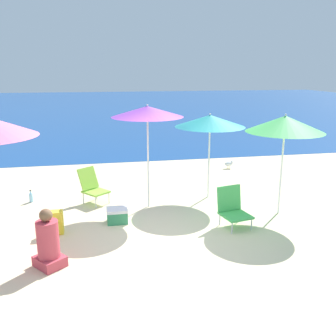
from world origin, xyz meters
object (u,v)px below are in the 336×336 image
object	(u,v)px
beach_chair_lime	(92,186)
beach_umbrella_green	(285,124)
backpack_yellow	(56,223)
seagull	(229,164)
cooler_box	(117,215)
beach_chair_green	(232,207)
water_bottle	(31,197)
beach_umbrella_purple	(147,112)
beach_umbrella_teal	(210,121)
person_seated_near	(48,243)

from	to	relation	value
beach_chair_lime	beach_umbrella_green	bearing A→B (deg)	-59.21
backpack_yellow	seagull	world-z (taller)	backpack_yellow
backpack_yellow	cooler_box	xyz separation A→B (m)	(1.12, 0.30, -0.07)
beach_chair_green	water_bottle	xyz separation A→B (m)	(-4.00, 2.11, -0.26)
beach_umbrella_purple	seagull	xyz separation A→B (m)	(2.85, 2.78, -1.93)
seagull	backpack_yellow	bearing A→B (deg)	-140.65
backpack_yellow	beach_chair_green	bearing A→B (deg)	-4.48
beach_umbrella_teal	seagull	bearing A→B (deg)	60.06
beach_umbrella_teal	cooler_box	size ratio (longest dim) A/B	4.87
beach_umbrella_green	beach_chair_lime	distance (m)	4.32
beach_umbrella_green	beach_umbrella_purple	distance (m)	2.77
beach_umbrella_green	person_seated_near	xyz separation A→B (m)	(-4.45, -1.37, -1.49)
cooler_box	seagull	world-z (taller)	cooler_box
beach_umbrella_purple	backpack_yellow	world-z (taller)	beach_umbrella_purple
person_seated_near	cooler_box	xyz separation A→B (m)	(1.11, 1.50, -0.23)
beach_chair_lime	person_seated_near	size ratio (longest dim) A/B	0.84
beach_umbrella_green	beach_chair_lime	bearing A→B (deg)	159.84
beach_chair_green	person_seated_near	size ratio (longest dim) A/B	0.81
person_seated_near	beach_chair_lime	bearing A→B (deg)	38.32
person_seated_near	beach_umbrella_teal	bearing A→B (deg)	-0.05
beach_chair_lime	backpack_yellow	bearing A→B (deg)	-151.48
beach_chair_green	seagull	world-z (taller)	beach_chair_green
beach_chair_green	water_bottle	world-z (taller)	beach_chair_green
person_seated_near	seagull	xyz separation A→B (m)	(4.70, 5.06, -0.24)
beach_chair_green	cooler_box	distance (m)	2.24
person_seated_near	beach_chair_green	bearing A→B (deg)	-22.57
person_seated_near	beach_umbrella_purple	bearing A→B (deg)	12.34
beach_umbrella_teal	beach_umbrella_purple	world-z (taller)	beach_umbrella_purple
beach_chair_lime	backpack_yellow	distance (m)	1.70
beach_chair_green	cooler_box	xyz separation A→B (m)	(-2.16, 0.56, -0.22)
beach_umbrella_purple	beach_chair_green	bearing A→B (deg)	-43.09
beach_umbrella_teal	beach_chair_green	bearing A→B (deg)	-91.17
beach_umbrella_teal	backpack_yellow	distance (m)	3.94
beach_chair_lime	beach_umbrella_teal	bearing A→B (deg)	-41.78
backpack_yellow	seagull	size ratio (longest dim) A/B	1.61
beach_umbrella_green	beach_umbrella_teal	world-z (taller)	beach_umbrella_green
beach_chair_lime	seagull	distance (m)	4.67
beach_umbrella_teal	beach_umbrella_purple	xyz separation A→B (m)	(-1.46, -0.36, 0.28)
person_seated_near	water_bottle	distance (m)	3.15
beach_umbrella_teal	cooler_box	xyz separation A→B (m)	(-2.19, -1.13, -1.65)
beach_umbrella_teal	cooler_box	distance (m)	2.97
cooler_box	seagull	bearing A→B (deg)	44.75
water_bottle	cooler_box	distance (m)	2.41
beach_umbrella_green	beach_chair_lime	world-z (taller)	beach_umbrella_green
beach_chair_lime	person_seated_near	bearing A→B (deg)	-142.08
seagull	beach_chair_lime	bearing A→B (deg)	-150.54
beach_chair_green	seagull	xyz separation A→B (m)	(1.43, 4.12, -0.23)
beach_umbrella_green	cooler_box	world-z (taller)	beach_umbrella_green
beach_chair_green	person_seated_near	bearing A→B (deg)	-175.82
cooler_box	seagull	size ratio (longest dim) A/B	1.50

